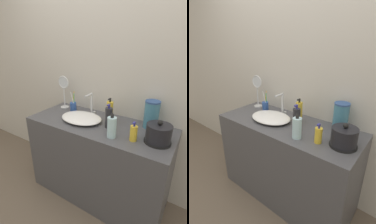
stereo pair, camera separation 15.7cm
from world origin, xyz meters
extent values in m
plane|color=#6B5B4C|center=(0.00, 0.00, 0.00)|extent=(12.00, 12.00, 0.00)
cube|color=beige|center=(0.00, 0.56, 1.30)|extent=(6.00, 0.04, 2.60)
cube|color=#4C4C51|center=(0.00, 0.27, 0.41)|extent=(1.33, 0.54, 0.81)
ellipsoid|color=white|center=(-0.17, 0.24, 0.84)|extent=(0.40, 0.30, 0.05)
cylinder|color=silver|center=(-0.17, 0.42, 0.93)|extent=(0.02, 0.02, 0.22)
cylinder|color=silver|center=(-0.17, 0.36, 1.03)|extent=(0.02, 0.11, 0.02)
cylinder|color=silver|center=(-0.13, 0.42, 0.83)|extent=(0.02, 0.02, 0.04)
cylinder|color=black|center=(0.53, 0.23, 0.82)|extent=(0.20, 0.20, 0.01)
cylinder|color=black|center=(0.53, 0.23, 0.89)|extent=(0.18, 0.18, 0.14)
sphere|color=black|center=(0.53, 0.23, 0.97)|extent=(0.04, 0.04, 0.04)
cylinder|color=#2D519E|center=(-0.38, 0.39, 0.86)|extent=(0.07, 0.07, 0.10)
cylinder|color=green|center=(-0.37, 0.40, 0.93)|extent=(0.02, 0.01, 0.16)
cylinder|color=white|center=(-0.37, 0.38, 0.94)|extent=(0.04, 0.02, 0.18)
cylinder|color=yellow|center=(-0.38, 0.40, 0.94)|extent=(0.03, 0.02, 0.17)
cylinder|color=#28282D|center=(0.11, 0.26, 0.90)|extent=(0.06, 0.06, 0.18)
cylinder|color=#333399|center=(0.11, 0.26, 1.00)|extent=(0.02, 0.02, 0.02)
cube|color=#333399|center=(0.11, 0.24, 1.02)|extent=(0.02, 0.03, 0.01)
cylinder|color=silver|center=(0.21, 0.12, 0.90)|extent=(0.07, 0.07, 0.16)
cylinder|color=black|center=(0.21, 0.12, 0.99)|extent=(0.02, 0.02, 0.02)
cone|color=black|center=(0.21, 0.12, 1.01)|extent=(0.03, 0.03, 0.02)
cylinder|color=gold|center=(0.37, 0.16, 0.87)|extent=(0.05, 0.05, 0.12)
cylinder|color=#333399|center=(0.37, 0.16, 0.94)|extent=(0.02, 0.02, 0.02)
cube|color=#333399|center=(0.37, 0.15, 0.96)|extent=(0.01, 0.03, 0.01)
cylinder|color=gold|center=(0.07, 0.36, 0.91)|extent=(0.06, 0.06, 0.19)
cylinder|color=black|center=(0.07, 0.36, 1.02)|extent=(0.02, 0.02, 0.02)
cube|color=black|center=(0.07, 0.35, 1.04)|extent=(0.02, 0.03, 0.01)
cylinder|color=silver|center=(-0.53, 0.43, 0.82)|extent=(0.09, 0.09, 0.01)
cylinder|color=silver|center=(-0.53, 0.43, 0.93)|extent=(0.01, 0.01, 0.21)
torus|color=silver|center=(-0.53, 0.43, 1.10)|extent=(0.14, 0.01, 0.14)
cylinder|color=silver|center=(-0.53, 0.43, 1.10)|extent=(0.12, 0.00, 0.12)
cylinder|color=teal|center=(0.42, 0.45, 0.93)|extent=(0.12, 0.12, 0.23)
cylinder|color=#2D4C84|center=(0.42, 0.45, 1.05)|extent=(0.12, 0.12, 0.01)
camera|label=1|loc=(0.74, -0.96, 1.50)|focal=28.00mm
camera|label=2|loc=(0.87, -0.87, 1.50)|focal=28.00mm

